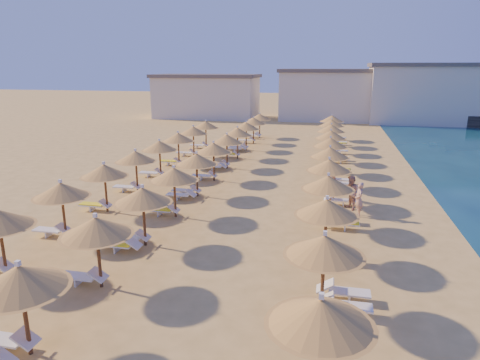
% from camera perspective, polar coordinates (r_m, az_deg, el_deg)
% --- Properties ---
extents(ground, '(220.00, 220.00, 0.00)m').
position_cam_1_polar(ground, '(21.03, 1.08, -6.36)').
color(ground, '#E4B764').
rests_on(ground, ground).
extents(hotel_blocks, '(46.95, 9.68, 8.10)m').
position_cam_1_polar(hotel_blocks, '(64.22, 11.42, 11.11)').
color(hotel_blocks, beige).
rests_on(hotel_blocks, ground).
extents(parasol_row_east, '(2.57, 44.00, 2.78)m').
position_cam_1_polar(parasol_row_east, '(26.18, 11.85, 2.74)').
color(parasol_row_east, brown).
rests_on(parasol_row_east, ground).
extents(parasol_row_west, '(2.57, 44.00, 2.78)m').
position_cam_1_polar(parasol_row_west, '(27.31, -4.60, 3.50)').
color(parasol_row_west, brown).
rests_on(parasol_row_west, ground).
extents(parasol_row_inland, '(2.57, 28.93, 2.78)m').
position_cam_1_polar(parasol_row_inland, '(28.66, -12.13, 3.76)').
color(parasol_row_inland, brown).
rests_on(parasol_row_inland, ground).
extents(loungers, '(14.82, 42.00, 0.66)m').
position_cam_1_polar(loungers, '(26.96, 0.04, -0.78)').
color(loungers, white).
rests_on(loungers, ground).
extents(beachgoer_c, '(0.90, 1.10, 1.75)m').
position_cam_1_polar(beachgoer_c, '(25.78, 12.14, -0.62)').
color(beachgoer_c, tan).
rests_on(beachgoer_c, ground).
extents(beachgoer_a, '(0.56, 0.74, 1.83)m').
position_cam_1_polar(beachgoer_a, '(23.16, 15.57, -2.51)').
color(beachgoer_a, tan).
rests_on(beachgoer_a, ground).
extents(beachgoer_b, '(1.07, 1.15, 1.89)m').
position_cam_1_polar(beachgoer_b, '(24.10, 14.57, -1.69)').
color(beachgoer_b, tan).
rests_on(beachgoer_b, ground).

